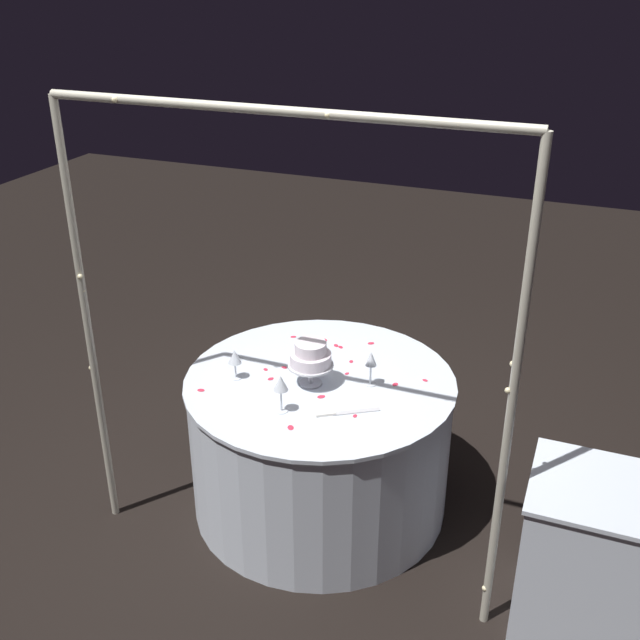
# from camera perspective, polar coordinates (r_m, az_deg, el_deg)

# --- Properties ---
(ground_plane) EXTENTS (12.00, 12.00, 0.00)m
(ground_plane) POSITION_cam_1_polar(r_m,az_deg,el_deg) (4.10, -0.00, -13.52)
(ground_plane) COLOR black
(decorative_arch) EXTENTS (1.95, 0.06, 2.13)m
(decorative_arch) POSITION_cam_1_polar(r_m,az_deg,el_deg) (2.99, -3.35, 1.76)
(decorative_arch) COLOR #B7B29E
(decorative_arch) RESTS_ON ground
(main_table) EXTENTS (1.33, 1.33, 0.75)m
(main_table) POSITION_cam_1_polar(r_m,az_deg,el_deg) (3.88, -0.00, -9.26)
(main_table) COLOR silver
(main_table) RESTS_ON ground
(side_table) EXTENTS (0.52, 0.52, 0.72)m
(side_table) POSITION_cam_1_polar(r_m,az_deg,el_deg) (3.46, 19.38, -16.46)
(side_table) COLOR silver
(side_table) RESTS_ON ground
(tiered_cake) EXTENTS (0.22, 0.22, 0.22)m
(tiered_cake) POSITION_cam_1_polar(r_m,az_deg,el_deg) (3.57, -0.72, -2.82)
(tiered_cake) COLOR silver
(tiered_cake) RESTS_ON main_table
(wine_glass_0) EXTENTS (0.06, 0.06, 0.17)m
(wine_glass_0) POSITION_cam_1_polar(r_m,az_deg,el_deg) (3.58, 3.89, -3.11)
(wine_glass_0) COLOR silver
(wine_glass_0) RESTS_ON main_table
(wine_glass_1) EXTENTS (0.07, 0.07, 0.18)m
(wine_glass_1) POSITION_cam_1_polar(r_m,az_deg,el_deg) (3.36, -2.99, -4.91)
(wine_glass_1) COLOR silver
(wine_glass_1) RESTS_ON main_table
(wine_glass_2) EXTENTS (0.06, 0.06, 0.15)m
(wine_glass_2) POSITION_cam_1_polar(r_m,az_deg,el_deg) (3.65, -6.48, -2.87)
(wine_glass_2) COLOR silver
(wine_glass_2) RESTS_ON main_table
(cake_knife) EXTENTS (0.26, 0.18, 0.01)m
(cake_knife) POSITION_cam_1_polar(r_m,az_deg,el_deg) (3.41, 1.82, -7.05)
(cake_knife) COLOR silver
(cake_knife) RESTS_ON main_table
(rose_petal_0) EXTENTS (0.02, 0.03, 0.00)m
(rose_petal_0) POSITION_cam_1_polar(r_m,az_deg,el_deg) (3.40, 2.67, -7.28)
(rose_petal_0) COLOR #E02D47
(rose_petal_0) RESTS_ON main_table
(rose_petal_1) EXTENTS (0.03, 0.04, 0.00)m
(rose_petal_1) POSITION_cam_1_polar(r_m,az_deg,el_deg) (3.65, 5.73, -4.88)
(rose_petal_1) COLOR #E02D47
(rose_petal_1) RESTS_ON main_table
(rose_petal_2) EXTENTS (0.04, 0.04, 0.00)m
(rose_petal_2) POSITION_cam_1_polar(r_m,az_deg,el_deg) (3.75, -1.52, -3.83)
(rose_petal_2) COLOR #E02D47
(rose_petal_2) RESTS_ON main_table
(rose_petal_3) EXTENTS (0.04, 0.05, 0.00)m
(rose_petal_3) POSITION_cam_1_polar(r_m,az_deg,el_deg) (3.32, -2.25, -8.15)
(rose_petal_3) COLOR #E02D47
(rose_petal_3) RESTS_ON main_table
(rose_petal_4) EXTENTS (0.03, 0.03, 0.00)m
(rose_petal_4) POSITION_cam_1_polar(r_m,az_deg,el_deg) (3.83, 2.38, -3.16)
(rose_petal_4) COLOR #E02D47
(rose_petal_4) RESTS_ON main_table
(rose_petal_5) EXTENTS (0.04, 0.03, 0.00)m
(rose_petal_5) POSITION_cam_1_polar(r_m,az_deg,el_deg) (4.00, -1.27, -1.75)
(rose_petal_5) COLOR #E02D47
(rose_petal_5) RESTS_ON main_table
(rose_petal_6) EXTENTS (0.04, 0.03, 0.00)m
(rose_petal_6) POSITION_cam_1_polar(r_m,az_deg,el_deg) (3.78, -2.72, -3.60)
(rose_petal_6) COLOR #E02D47
(rose_petal_6) RESTS_ON main_table
(rose_petal_7) EXTENTS (0.03, 0.03, 0.00)m
(rose_petal_7) POSITION_cam_1_polar(r_m,az_deg,el_deg) (3.70, 7.97, -4.55)
(rose_petal_7) COLOR #E02D47
(rose_petal_7) RESTS_ON main_table
(rose_petal_8) EXTENTS (0.04, 0.04, 0.00)m
(rose_petal_8) POSITION_cam_1_polar(r_m,az_deg,el_deg) (4.03, 0.35, -1.53)
(rose_petal_8) COLOR #E02D47
(rose_petal_8) RESTS_ON main_table
(rose_petal_9) EXTENTS (0.04, 0.04, 0.00)m
(rose_petal_9) POSITION_cam_1_polar(r_m,az_deg,el_deg) (4.01, 3.88, -1.77)
(rose_petal_9) COLOR #E02D47
(rose_petal_9) RESTS_ON main_table
(rose_petal_10) EXTENTS (0.04, 0.03, 0.00)m
(rose_petal_10) POSITION_cam_1_polar(r_m,az_deg,el_deg) (3.84, -1.97, -3.04)
(rose_petal_10) COLOR #E02D47
(rose_petal_10) RESTS_ON main_table
(rose_petal_11) EXTENTS (0.04, 0.04, 0.00)m
(rose_petal_11) POSITION_cam_1_polar(r_m,az_deg,el_deg) (3.96, 1.58, -2.07)
(rose_petal_11) COLOR #E02D47
(rose_petal_11) RESTS_ON main_table
(rose_petal_12) EXTENTS (0.05, 0.05, 0.00)m
(rose_petal_12) POSITION_cam_1_polar(r_m,az_deg,el_deg) (3.53, 0.09, -5.83)
(rose_petal_12) COLOR #E02D47
(rose_petal_12) RESTS_ON main_table
(rose_petal_13) EXTENTS (0.03, 0.03, 0.00)m
(rose_petal_13) POSITION_cam_1_polar(r_m,az_deg,el_deg) (3.76, -4.15, -3.76)
(rose_petal_13) COLOR #E02D47
(rose_petal_13) RESTS_ON main_table
(rose_petal_14) EXTENTS (0.04, 0.03, 0.00)m
(rose_petal_14) POSITION_cam_1_polar(r_m,az_deg,el_deg) (3.63, -9.02, -5.27)
(rose_petal_14) COLOR #E02D47
(rose_petal_14) RESTS_ON main_table
(rose_petal_15) EXTENTS (0.04, 0.04, 0.00)m
(rose_petal_15) POSITION_cam_1_polar(r_m,az_deg,el_deg) (3.98, 1.23, -1.94)
(rose_petal_15) COLOR #E02D47
(rose_petal_15) RESTS_ON main_table
(rose_petal_16) EXTENTS (0.04, 0.04, 0.00)m
(rose_petal_16) POSITION_cam_1_polar(r_m,az_deg,el_deg) (3.68, -3.76, -4.47)
(rose_petal_16) COLOR #E02D47
(rose_petal_16) RESTS_ON main_table
(rose_petal_17) EXTENTS (0.03, 0.03, 0.00)m
(rose_petal_17) POSITION_cam_1_polar(r_m,az_deg,el_deg) (3.72, 2.06, -4.07)
(rose_petal_17) COLOR #E02D47
(rose_petal_17) RESTS_ON main_table
(rose_petal_18) EXTENTS (0.04, 0.04, 0.00)m
(rose_petal_18) POSITION_cam_1_polar(r_m,az_deg,el_deg) (4.07, -2.04, -1.28)
(rose_petal_18) COLOR #E02D47
(rose_petal_18) RESTS_ON main_table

